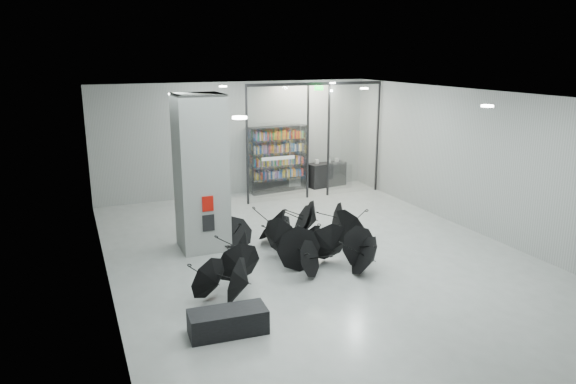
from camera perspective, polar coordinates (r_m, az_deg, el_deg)
name	(u,v)px	position (r m, az deg, el deg)	size (l,w,h in m)	color
room	(324,146)	(12.61, 3.89, 4.90)	(14.00, 14.02, 4.01)	gray
column	(201,173)	(13.80, -9.28, 2.01)	(1.20, 1.20, 4.00)	slate
fire_cabinet	(208,204)	(13.37, -8.54, -1.24)	(0.28, 0.04, 0.38)	#A50A07
info_panel	(209,223)	(13.51, -8.46, -3.28)	(0.30, 0.03, 0.42)	black
exit_sign	(319,88)	(18.28, 3.31, 11.00)	(0.30, 0.06, 0.15)	#0CE533
glass_partition	(315,136)	(18.63, 2.94, 6.00)	(5.06, 0.08, 4.00)	silver
bench	(228,322)	(10.07, -6.42, -13.56)	(1.42, 0.61, 0.45)	black
bookshelf	(278,159)	(19.58, -1.06, 3.54)	(2.19, 0.44, 2.41)	black
shop_counter	(326,174)	(20.56, 4.07, 1.90)	(1.51, 0.60, 0.91)	black
umbrella_cluster	(296,248)	(13.22, 0.91, -5.99)	(5.59, 4.66, 1.33)	black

